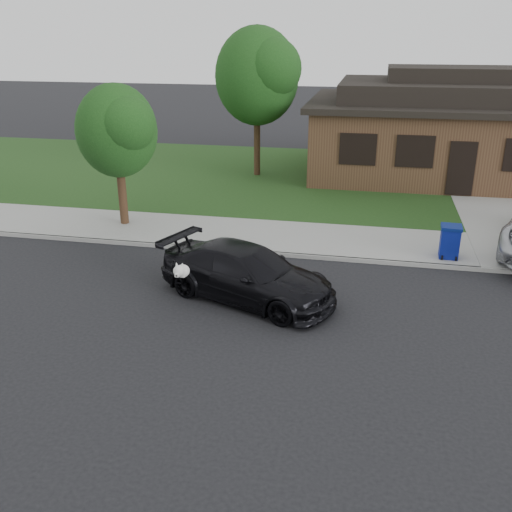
# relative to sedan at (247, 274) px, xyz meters

# --- Properties ---
(ground) EXTENTS (120.00, 120.00, 0.00)m
(ground) POSITION_rel_sedan_xyz_m (2.22, -0.54, -0.66)
(ground) COLOR black
(ground) RESTS_ON ground
(sidewalk) EXTENTS (60.00, 3.00, 0.12)m
(sidewalk) POSITION_rel_sedan_xyz_m (2.22, 4.46, -0.60)
(sidewalk) COLOR gray
(sidewalk) RESTS_ON ground
(curb) EXTENTS (60.00, 0.12, 0.12)m
(curb) POSITION_rel_sedan_xyz_m (2.22, 2.96, -0.60)
(curb) COLOR gray
(curb) RESTS_ON ground
(lawn) EXTENTS (60.00, 13.00, 0.13)m
(lawn) POSITION_rel_sedan_xyz_m (2.22, 12.46, -0.60)
(lawn) COLOR #193814
(lawn) RESTS_ON ground
(sedan) EXTENTS (4.92, 3.38, 1.32)m
(sedan) POSITION_rel_sedan_xyz_m (0.00, 0.00, 0.00)
(sedan) COLOR black
(sedan) RESTS_ON ground
(recycling_bin) EXTENTS (0.60, 0.63, 0.95)m
(recycling_bin) POSITION_rel_sedan_xyz_m (5.15, 3.58, -0.06)
(recycling_bin) COLOR navy
(recycling_bin) RESTS_ON sidewalk
(house) EXTENTS (12.60, 8.60, 4.65)m
(house) POSITION_rel_sedan_xyz_m (6.22, 14.46, 1.47)
(house) COLOR #422B1C
(house) RESTS_ON ground
(tree_0) EXTENTS (3.78, 3.60, 6.34)m
(tree_0) POSITION_rel_sedan_xyz_m (-2.12, 12.34, 3.82)
(tree_0) COLOR #332114
(tree_0) RESTS_ON ground
(tree_2) EXTENTS (2.73, 2.60, 4.59)m
(tree_2) POSITION_rel_sedan_xyz_m (-5.17, 4.57, 2.60)
(tree_2) COLOR #332114
(tree_2) RESTS_ON ground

